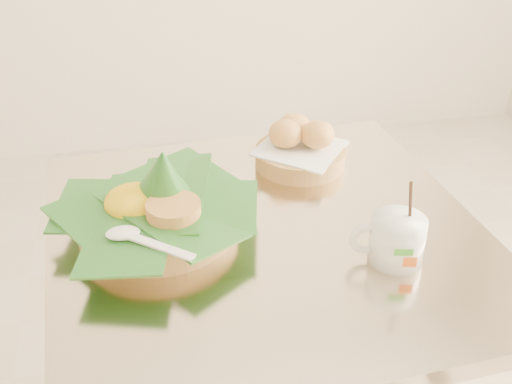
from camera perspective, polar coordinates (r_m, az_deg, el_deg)
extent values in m
cube|color=beige|center=(1.06, 0.98, -4.08)|extent=(0.75, 0.75, 0.03)
cylinder|color=tan|center=(1.06, -8.73, -2.31)|extent=(0.26, 0.26, 0.04)
cone|color=#16501C|center=(1.02, -8.30, 1.48)|extent=(0.11, 0.14, 0.13)
ellipsoid|color=yellow|center=(1.05, -10.78, -0.91)|extent=(0.10, 0.10, 0.05)
cylinder|color=#CC9347|center=(1.00, -7.34, -1.58)|extent=(0.09, 0.09, 0.02)
cylinder|color=tan|center=(1.24, 3.93, 3.17)|extent=(0.17, 0.17, 0.03)
cube|color=white|center=(1.23, 3.96, 3.91)|extent=(0.21, 0.21, 0.01)
ellipsoid|color=#BB752B|center=(1.22, 2.65, 5.20)|extent=(0.07, 0.07, 0.05)
ellipsoid|color=#BB752B|center=(1.22, 5.48, 5.12)|extent=(0.07, 0.07, 0.05)
ellipsoid|color=#BB752B|center=(1.25, 3.42, 5.77)|extent=(0.07, 0.07, 0.05)
cylinder|color=white|center=(0.99, 12.44, -4.14)|extent=(0.08, 0.08, 0.07)
torus|color=white|center=(0.98, 9.76, -4.13)|extent=(0.05, 0.02, 0.05)
cylinder|color=#3F1F12|center=(0.97, 12.65, -2.60)|extent=(0.08, 0.08, 0.01)
cylinder|color=black|center=(0.97, 13.55, -1.32)|extent=(0.03, 0.04, 0.11)
cube|color=green|center=(0.95, 13.00, -5.26)|extent=(0.03, 0.01, 0.01)
cube|color=orange|center=(0.97, 13.52, -6.10)|extent=(0.02, 0.00, 0.02)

